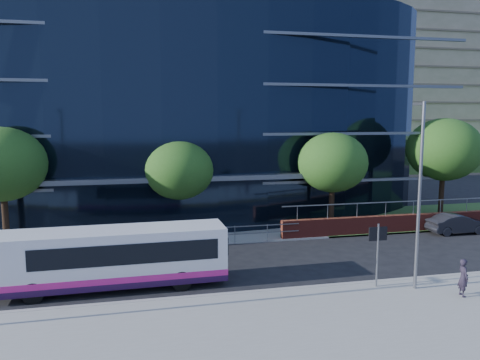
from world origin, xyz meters
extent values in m
plane|color=black|center=(0.00, 0.00, 0.00)|extent=(200.00, 200.00, 0.00)
cube|color=gray|center=(0.00, -5.00, 0.07)|extent=(80.00, 8.00, 0.15)
cube|color=gray|center=(0.00, -1.00, 0.08)|extent=(80.00, 0.25, 0.16)
cube|color=gold|center=(0.00, -0.80, 0.01)|extent=(80.00, 0.08, 0.01)
cube|color=gold|center=(0.00, -0.65, 0.01)|extent=(80.00, 0.08, 0.01)
cube|color=gray|center=(-6.00, 11.00, 0.05)|extent=(50.00, 8.00, 0.10)
cube|color=black|center=(-4.00, 24.00, 8.00)|extent=(38.00, 16.00, 16.00)
cube|color=#595E66|center=(-4.00, 9.50, 3.70)|extent=(22.00, 1.20, 0.30)
cube|color=slate|center=(-8.00, 7.00, 1.05)|extent=(24.00, 0.05, 0.05)
cube|color=slate|center=(-8.00, 7.00, 0.60)|extent=(24.00, 0.05, 0.05)
cylinder|color=slate|center=(-8.00, 7.00, 0.55)|extent=(0.04, 0.04, 1.10)
cube|color=#2D511E|center=(32.00, 56.00, 2.00)|extent=(60.00, 42.00, 4.00)
cube|color=gray|center=(32.00, 58.00, 17.00)|extent=(50.00, 12.00, 26.00)
cylinder|color=slate|center=(4.50, -1.60, 1.55)|extent=(0.08, 0.08, 2.80)
cube|color=black|center=(4.50, -1.58, 2.50)|extent=(0.85, 0.06, 0.60)
cylinder|color=black|center=(-13.00, 9.00, 1.65)|extent=(0.36, 0.36, 3.30)
ellipsoid|color=#1E3E11|center=(-13.00, 9.00, 4.88)|extent=(4.95, 4.95, 4.21)
cylinder|color=black|center=(-3.00, 9.50, 1.43)|extent=(0.36, 0.36, 2.86)
ellipsoid|color=#1E3E11|center=(-3.00, 9.50, 4.23)|extent=(4.29, 4.29, 3.65)
cylinder|color=black|center=(7.00, 9.00, 1.54)|extent=(0.36, 0.36, 3.08)
ellipsoid|color=#1E3E11|center=(7.00, 9.00, 4.55)|extent=(4.62, 4.62, 3.93)
cylinder|color=black|center=(16.00, 10.00, 1.76)|extent=(0.36, 0.36, 3.52)
ellipsoid|color=#1E3E11|center=(16.00, 10.00, 5.20)|extent=(5.28, 5.28, 4.49)
cylinder|color=black|center=(24.00, 40.00, 1.54)|extent=(0.36, 0.36, 3.08)
ellipsoid|color=#1E3E11|center=(24.00, 40.00, 4.55)|extent=(4.62, 4.62, 3.93)
cylinder|color=black|center=(40.00, 42.00, 1.43)|extent=(0.36, 0.36, 2.86)
ellipsoid|color=#1E3E11|center=(40.00, 42.00, 4.23)|extent=(4.29, 4.29, 3.65)
cylinder|color=slate|center=(6.00, -2.20, 4.15)|extent=(0.14, 0.14, 8.00)
cube|color=slate|center=(6.00, -1.85, 8.05)|extent=(0.15, 0.70, 0.12)
cube|color=silver|center=(-6.68, 1.08, 1.48)|extent=(9.77, 2.39, 2.34)
cube|color=#240D37|center=(-6.68, 1.08, 0.44)|extent=(9.79, 2.44, 0.27)
cube|color=#C41C79|center=(-6.68, 1.08, 0.71)|extent=(9.79, 2.44, 0.27)
cube|color=black|center=(-6.15, 1.09, 1.81)|extent=(7.82, 2.41, 0.88)
cylinder|color=black|center=(-9.84, 0.04, 0.44)|extent=(0.89, 0.28, 0.88)
cylinder|color=black|center=(-3.83, 0.15, 0.44)|extent=(0.89, 0.28, 0.88)
imported|color=black|center=(14.64, 6.35, 0.64)|extent=(3.92, 1.41, 1.29)
imported|color=black|center=(7.42, -3.40, 0.94)|extent=(0.47, 0.63, 1.58)
camera|label=1|loc=(-5.64, -19.49, 7.50)|focal=35.00mm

